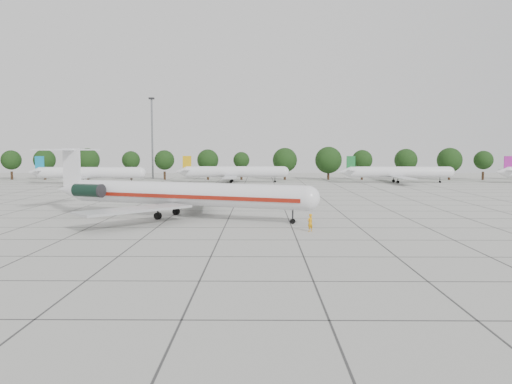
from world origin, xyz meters
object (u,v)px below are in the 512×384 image
(main_airliner, at_px, (171,193))
(bg_airliner_b, at_px, (89,173))
(bg_airliner_c, at_px, (234,172))
(floodlight_mast, at_px, (152,133))
(ground_crew, at_px, (310,223))
(bg_airliner_d, at_px, (399,172))

(main_airliner, xyz_separation_m, bg_airliner_b, (-33.85, 66.03, -0.40))
(bg_airliner_c, height_order, floodlight_mast, floodlight_mast)
(main_airliner, distance_m, floodlight_mast, 94.34)
(bg_airliner_b, bearing_deg, floodlight_mast, 64.87)
(ground_crew, xyz_separation_m, floodlight_mast, (-39.87, 102.65, 13.28))
(main_airliner, relative_size, bg_airliner_c, 1.38)
(bg_airliner_d, bearing_deg, bg_airliner_b, -176.91)
(bg_airliner_c, xyz_separation_m, floodlight_mast, (-26.96, 18.90, 11.37))
(main_airliner, bearing_deg, ground_crew, -13.17)
(bg_airliner_b, relative_size, bg_airliner_c, 1.00)
(main_airliner, relative_size, bg_airliner_d, 1.38)
(bg_airliner_b, xyz_separation_m, floodlight_mast, (11.74, 25.03, 11.37))
(bg_airliner_c, distance_m, bg_airliner_d, 45.54)
(bg_airliner_b, relative_size, floodlight_mast, 1.11)
(bg_airliner_b, bearing_deg, main_airliner, -62.86)
(bg_airliner_b, distance_m, floodlight_mast, 29.89)
(bg_airliner_d, bearing_deg, floodlight_mast, 164.23)
(bg_airliner_c, relative_size, bg_airliner_d, 1.00)
(ground_crew, relative_size, bg_airliner_b, 0.07)
(bg_airliner_d, distance_m, floodlight_mast, 76.16)
(main_airliner, bearing_deg, bg_airliner_b, 137.10)
(main_airliner, bearing_deg, bg_airliner_c, 106.11)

